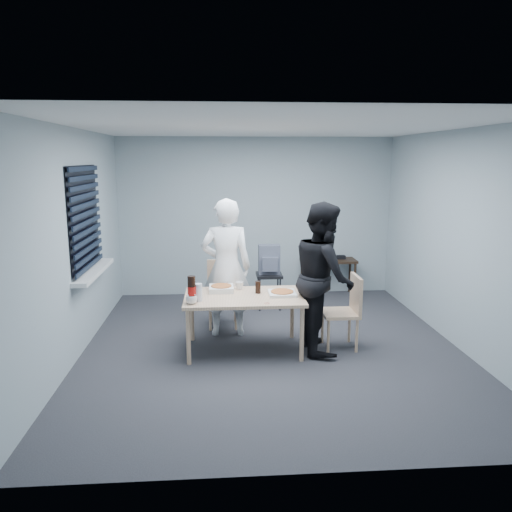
{
  "coord_description": "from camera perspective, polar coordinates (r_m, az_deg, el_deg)",
  "views": [
    {
      "loc": [
        -0.61,
        -5.72,
        2.25
      ],
      "look_at": [
        -0.18,
        0.1,
        1.11
      ],
      "focal_mm": 35.0,
      "sensor_mm": 36.0,
      "label": 1
    }
  ],
  "objects": [
    {
      "name": "stool",
      "position": [
        7.59,
        1.5,
        -2.85
      ],
      "size": [
        0.39,
        0.39,
        0.54
      ],
      "color": "black",
      "rests_on": "ground"
    },
    {
      "name": "dining_table",
      "position": [
        5.88,
        -1.4,
        -5.12
      ],
      "size": [
        1.38,
        0.88,
        0.67
      ],
      "color": "beige",
      "rests_on": "ground"
    },
    {
      "name": "person_black",
      "position": [
        5.91,
        7.7,
        -2.39
      ],
      "size": [
        0.47,
        0.86,
        1.77
      ],
      "primitive_type": "imported",
      "rotation": [
        0.0,
        0.0,
        1.57
      ],
      "color": "black",
      "rests_on": "ground"
    },
    {
      "name": "pizza_box_b",
      "position": [
        5.9,
        3.0,
        -4.23
      ],
      "size": [
        0.32,
        0.32,
        0.05
      ],
      "rotation": [
        0.0,
        0.0,
        0.42
      ],
      "color": "white",
      "rests_on": "dining_table"
    },
    {
      "name": "backpack",
      "position": [
        7.5,
        1.52,
        -0.45
      ],
      "size": [
        0.32,
        0.23,
        0.45
      ],
      "rotation": [
        0.0,
        0.0,
        -0.22
      ],
      "color": "slate",
      "rests_on": "stool"
    },
    {
      "name": "rubber_band",
      "position": [
        5.55,
        1.26,
        -5.43
      ],
      "size": [
        0.06,
        0.06,
        0.0
      ],
      "primitive_type": "torus",
      "rotation": [
        0.0,
        0.0,
        -0.21
      ],
      "color": "red",
      "rests_on": "dining_table"
    },
    {
      "name": "black_box",
      "position": [
        8.43,
        9.7,
        -0.13
      ],
      "size": [
        0.16,
        0.14,
        0.06
      ],
      "primitive_type": "cube",
      "rotation": [
        0.0,
        0.0,
        -0.4
      ],
      "color": "black",
      "rests_on": "side_table"
    },
    {
      "name": "mug_a",
      "position": [
        5.57,
        -7.38,
        -4.97
      ],
      "size": [
        0.17,
        0.17,
        0.1
      ],
      "primitive_type": "imported",
      "rotation": [
        0.0,
        0.0,
        0.52
      ],
      "color": "white",
      "rests_on": "dining_table"
    },
    {
      "name": "chair_right",
      "position": [
        6.09,
        10.36,
        -5.7
      ],
      "size": [
        0.42,
        0.42,
        0.89
      ],
      "color": "beige",
      "rests_on": "ground"
    },
    {
      "name": "room",
      "position": [
        6.37,
        -18.64,
        3.18
      ],
      "size": [
        5.0,
        5.0,
        5.0
      ],
      "color": "#2A292E",
      "rests_on": "ground"
    },
    {
      "name": "soda_bottle",
      "position": [
        5.62,
        -7.36,
        -3.83
      ],
      "size": [
        0.09,
        0.09,
        0.3
      ],
      "rotation": [
        0.0,
        0.0,
        -0.43
      ],
      "color": "black",
      "rests_on": "dining_table"
    },
    {
      "name": "person_white",
      "position": [
        6.37,
        -3.42,
        -1.33
      ],
      "size": [
        0.65,
        0.42,
        1.77
      ],
      "primitive_type": "imported",
      "rotation": [
        0.0,
        0.0,
        3.14
      ],
      "color": "white",
      "rests_on": "ground"
    },
    {
      "name": "pizza_box_a",
      "position": [
        6.06,
        -3.98,
        -3.71
      ],
      "size": [
        0.29,
        0.29,
        0.07
      ],
      "rotation": [
        0.0,
        0.0,
        -0.23
      ],
      "color": "white",
      "rests_on": "dining_table"
    },
    {
      "name": "mug_b",
      "position": [
        6.14,
        -1.89,
        -3.38
      ],
      "size": [
        0.1,
        0.1,
        0.09
      ],
      "primitive_type": "imported",
      "color": "white",
      "rests_on": "dining_table"
    },
    {
      "name": "side_table",
      "position": [
        8.38,
        8.26,
        -0.92
      ],
      "size": [
        0.91,
        0.4,
        0.61
      ],
      "color": "#301D12",
      "rests_on": "ground"
    },
    {
      "name": "chair_far",
      "position": [
        6.84,
        -3.83,
        -3.67
      ],
      "size": [
        0.42,
        0.42,
        0.89
      ],
      "color": "beige",
      "rests_on": "ground"
    },
    {
      "name": "plastic_cups",
      "position": [
        5.65,
        -6.59,
        -4.15
      ],
      "size": [
        0.11,
        0.11,
        0.2
      ],
      "primitive_type": "cylinder",
      "rotation": [
        0.0,
        0.0,
        0.36
      ],
      "color": "silver",
      "rests_on": "dining_table"
    },
    {
      "name": "cola_glass",
      "position": [
        5.95,
        0.23,
        -3.58
      ],
      "size": [
        0.07,
        0.07,
        0.15
      ],
      "primitive_type": "cylinder",
      "rotation": [
        0.0,
        0.0,
        0.11
      ],
      "color": "black",
      "rests_on": "dining_table"
    },
    {
      "name": "papers",
      "position": [
        8.33,
        7.27,
        -0.39
      ],
      "size": [
        0.29,
        0.33,
        0.0
      ],
      "primitive_type": "cube",
      "rotation": [
        0.0,
        0.0,
        0.4
      ],
      "color": "white",
      "rests_on": "side_table"
    }
  ]
}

